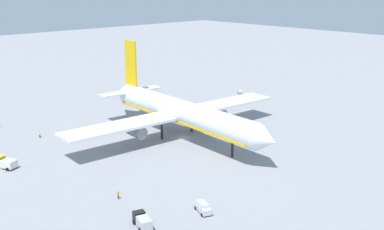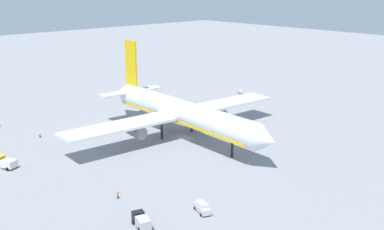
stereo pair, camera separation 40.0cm
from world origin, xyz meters
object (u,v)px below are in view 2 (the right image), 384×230
(service_truck_1, at_px, (141,221))
(service_van, at_px, (202,207))
(ground_worker_2, at_px, (118,195))
(baggage_cart_1, at_px, (240,92))
(ground_worker_1, at_px, (40,135))
(traffic_cone_0, at_px, (29,167))
(airliner, at_px, (181,112))
(traffic_cone_1, at_px, (185,91))
(service_truck_0, at_px, (5,162))

(service_truck_1, xyz_separation_m, service_van, (3.30, 12.23, -0.26))
(service_van, relative_size, ground_worker_2, 3.00)
(baggage_cart_1, height_order, ground_worker_1, ground_worker_1)
(ground_worker_1, height_order, traffic_cone_0, ground_worker_1)
(airliner, xyz_separation_m, ground_worker_2, (21.84, -36.71, -6.51))
(airliner, height_order, traffic_cone_0, airliner)
(service_truck_1, bearing_deg, traffic_cone_1, 134.01)
(traffic_cone_0, bearing_deg, service_truck_1, 3.91)
(airliner, height_order, ground_worker_1, airliner)
(baggage_cart_1, relative_size, traffic_cone_1, 5.66)
(ground_worker_2, bearing_deg, ground_worker_1, 172.63)
(service_truck_0, distance_m, service_truck_1, 45.92)
(ground_worker_1, bearing_deg, airliner, 48.39)
(airliner, height_order, ground_worker_2, airliner)
(service_truck_1, distance_m, baggage_cart_1, 111.45)
(airliner, bearing_deg, traffic_cone_1, 136.94)
(ground_worker_1, relative_size, ground_worker_2, 1.00)
(service_van, bearing_deg, service_truck_0, -158.59)
(service_truck_1, relative_size, baggage_cart_1, 1.78)
(ground_worker_1, xyz_separation_m, traffic_cone_1, (-15.58, 70.16, -0.59))
(airliner, relative_size, traffic_cone_0, 129.59)
(airliner, distance_m, ground_worker_2, 43.20)
(airliner, height_order, service_truck_0, airliner)
(baggage_cart_1, distance_m, ground_worker_1, 84.29)
(baggage_cart_1, bearing_deg, ground_worker_1, -91.26)
(traffic_cone_0, height_order, traffic_cone_1, same)
(traffic_cone_1, bearing_deg, service_van, -40.06)
(service_van, height_order, traffic_cone_0, service_van)
(airliner, bearing_deg, service_truck_1, -49.21)
(baggage_cart_1, bearing_deg, traffic_cone_1, -141.02)
(service_van, bearing_deg, airliner, 143.65)
(airliner, distance_m, ground_worker_1, 41.16)
(ground_worker_1, distance_m, ground_worker_2, 49.23)
(airliner, xyz_separation_m, service_truck_0, (-10.74, -47.03, -5.98))
(service_truck_0, height_order, service_van, service_truck_0)
(airliner, height_order, traffic_cone_1, airliner)
(baggage_cart_1, height_order, traffic_cone_0, baggage_cart_1)
(ground_worker_2, bearing_deg, service_van, 28.54)
(airliner, distance_m, baggage_cart_1, 59.83)
(service_truck_0, bearing_deg, ground_worker_1, 134.31)
(airliner, relative_size, ground_worker_1, 41.84)
(service_van, relative_size, ground_worker_1, 2.99)
(service_truck_1, relative_size, traffic_cone_0, 10.07)
(service_truck_0, distance_m, ground_worker_1, 23.27)
(ground_worker_1, distance_m, traffic_cone_1, 71.87)
(ground_worker_2, bearing_deg, airliner, 120.75)
(service_van, xyz_separation_m, traffic_cone_0, (-44.64, -15.06, -0.76))
(ground_worker_2, xyz_separation_m, traffic_cone_0, (-28.52, -6.29, -0.59))
(ground_worker_2, distance_m, traffic_cone_0, 29.21)
(service_truck_0, relative_size, baggage_cart_1, 1.94)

